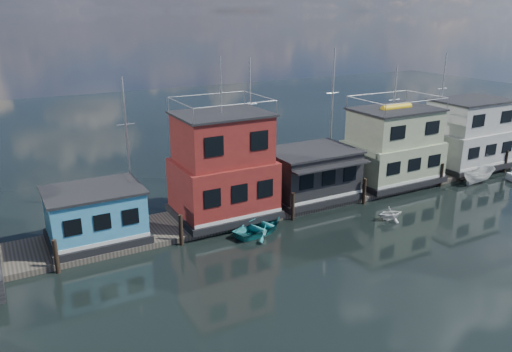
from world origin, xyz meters
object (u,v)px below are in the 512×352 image
houseboat_green (393,147)px  dinghy_teal (260,226)px  houseboat_blue (95,215)px  dinghy_white (390,213)px  houseboat_dark (311,173)px  motorboat (479,176)px  houseboat_red (223,168)px  houseboat_white (468,134)px

houseboat_green → dinghy_teal: 16.47m
houseboat_blue → dinghy_white: houseboat_blue is taller
houseboat_green → dinghy_white: bearing=-133.0°
houseboat_dark → motorboat: size_ratio=1.98×
houseboat_green → houseboat_red: bearing=-180.0°
houseboat_red → motorboat: houseboat_red is taller
houseboat_dark → dinghy_white: 7.29m
houseboat_dark → dinghy_teal: houseboat_dark is taller
houseboat_blue → houseboat_red: 9.69m
motorboat → houseboat_green: bearing=62.6°
houseboat_blue → motorboat: (33.81, -3.85, -1.48)m
houseboat_dark → houseboat_green: bearing=0.1°
houseboat_blue → houseboat_green: (26.50, 0.00, 1.34)m
houseboat_red → dinghy_white: 13.25m
houseboat_red → houseboat_blue: bearing=-180.0°
houseboat_blue → houseboat_green: bearing=0.0°
houseboat_blue → dinghy_white: (20.56, -6.36, -1.66)m
houseboat_green → dinghy_teal: houseboat_green is taller
houseboat_white → dinghy_teal: bearing=-172.1°
houseboat_dark → houseboat_blue: bearing=179.9°
dinghy_white → dinghy_teal: size_ratio=0.47×
dinghy_white → houseboat_red: bearing=71.0°
houseboat_blue → houseboat_dark: houseboat_dark is taller
houseboat_white → dinghy_white: bearing=-158.2°
houseboat_red → motorboat: size_ratio=3.17×
houseboat_green → motorboat: 8.73m
houseboat_white → houseboat_red: bearing=-180.0°
dinghy_white → dinghy_teal: bearing=85.1°
houseboat_blue → houseboat_red: houseboat_red is taller
houseboat_blue → houseboat_green: 26.53m
houseboat_green → motorboat: houseboat_green is taller
dinghy_teal → houseboat_red: bearing=1.5°
houseboat_red → dinghy_teal: size_ratio=2.70×
houseboat_blue → dinghy_teal: houseboat_blue is taller
houseboat_white → houseboat_dark: bearing=-179.9°
houseboat_red → houseboat_green: (17.00, 0.00, -0.55)m
dinghy_white → motorboat: (13.24, 2.51, 0.18)m
houseboat_dark → houseboat_white: size_ratio=0.88×
houseboat_dark → houseboat_green: (9.00, 0.02, 1.13)m
houseboat_blue → houseboat_red: bearing=0.0°
motorboat → houseboat_red: bearing=81.4°
houseboat_red → houseboat_white: 27.01m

